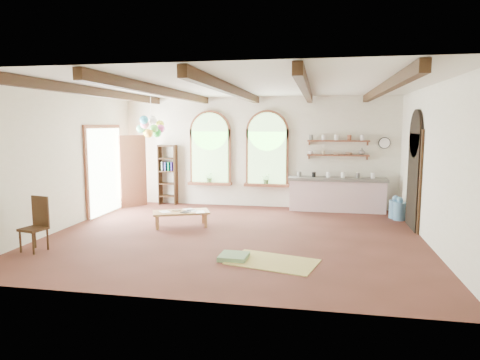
% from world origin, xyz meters
% --- Properties ---
extents(floor, '(8.00, 8.00, 0.00)m').
position_xyz_m(floor, '(0.00, 0.00, 0.00)').
color(floor, brown).
rests_on(floor, ground).
extents(ceiling_beams, '(6.20, 6.80, 0.18)m').
position_xyz_m(ceiling_beams, '(0.00, 0.00, 3.10)').
color(ceiling_beams, '#382711').
rests_on(ceiling_beams, ceiling).
extents(window_left, '(1.30, 0.28, 2.20)m').
position_xyz_m(window_left, '(-1.40, 3.43, 1.63)').
color(window_left, brown).
rests_on(window_left, floor).
extents(window_right, '(1.30, 0.28, 2.20)m').
position_xyz_m(window_right, '(0.30, 3.43, 1.63)').
color(window_right, brown).
rests_on(window_right, floor).
extents(left_doorway, '(0.10, 1.90, 2.50)m').
position_xyz_m(left_doorway, '(-3.95, 1.80, 1.15)').
color(left_doorway, brown).
rests_on(left_doorway, floor).
extents(right_doorway, '(0.10, 1.30, 2.40)m').
position_xyz_m(right_doorway, '(3.95, 1.50, 1.10)').
color(right_doorway, black).
rests_on(right_doorway, floor).
extents(kitchen_counter, '(2.68, 0.62, 0.94)m').
position_xyz_m(kitchen_counter, '(2.30, 3.20, 0.48)').
color(kitchen_counter, beige).
rests_on(kitchen_counter, floor).
extents(wall_shelf_lower, '(1.70, 0.24, 0.04)m').
position_xyz_m(wall_shelf_lower, '(2.30, 3.38, 1.55)').
color(wall_shelf_lower, brown).
rests_on(wall_shelf_lower, wall_back).
extents(wall_shelf_upper, '(1.70, 0.24, 0.04)m').
position_xyz_m(wall_shelf_upper, '(2.30, 3.38, 1.95)').
color(wall_shelf_upper, brown).
rests_on(wall_shelf_upper, wall_back).
extents(wall_clock, '(0.32, 0.04, 0.32)m').
position_xyz_m(wall_clock, '(3.55, 3.45, 1.90)').
color(wall_clock, black).
rests_on(wall_clock, wall_back).
extents(bookshelf, '(0.53, 0.32, 1.80)m').
position_xyz_m(bookshelf, '(-2.70, 3.32, 0.90)').
color(bookshelf, '#382711').
rests_on(bookshelf, floor).
extents(coffee_table, '(1.43, 1.06, 0.37)m').
position_xyz_m(coffee_table, '(-1.39, 0.60, 0.33)').
color(coffee_table, '#B77D54').
rests_on(coffee_table, floor).
extents(side_chair, '(0.49, 0.49, 1.04)m').
position_xyz_m(side_chair, '(-3.52, -1.78, 0.30)').
color(side_chair, '#382711').
rests_on(side_chair, floor).
extents(floor_mat, '(1.70, 1.29, 0.02)m').
position_xyz_m(floor_mat, '(1.03, -1.64, 0.01)').
color(floor_mat, '#CCBE66').
rests_on(floor_mat, floor).
extents(floor_cushion, '(0.52, 0.52, 0.09)m').
position_xyz_m(floor_cushion, '(0.32, -1.58, 0.04)').
color(floor_cushion, '#6B9063').
rests_on(floor_cushion, floor).
extents(water_jug_a, '(0.31, 0.31, 0.60)m').
position_xyz_m(water_jug_a, '(3.75, 2.50, 0.26)').
color(water_jug_a, '#5388B3').
rests_on(water_jug_a, floor).
extents(water_jug_b, '(0.31, 0.31, 0.59)m').
position_xyz_m(water_jug_b, '(3.82, 2.30, 0.26)').
color(water_jug_b, '#5388B3').
rests_on(water_jug_b, floor).
extents(balloon_cluster, '(0.78, 0.85, 1.15)m').
position_xyz_m(balloon_cluster, '(-2.78, 2.30, 2.33)').
color(balloon_cluster, white).
rests_on(balloon_cluster, floor).
extents(table_book, '(0.19, 0.24, 0.02)m').
position_xyz_m(table_book, '(-1.58, 0.68, 0.38)').
color(table_book, olive).
rests_on(table_book, coffee_table).
extents(tablet, '(0.22, 0.27, 0.01)m').
position_xyz_m(tablet, '(-1.25, 0.52, 0.38)').
color(tablet, black).
rests_on(tablet, coffee_table).
extents(potted_plant_left, '(0.27, 0.23, 0.30)m').
position_xyz_m(potted_plant_left, '(-1.40, 3.32, 0.85)').
color(potted_plant_left, '#598C4C').
rests_on(potted_plant_left, window_left).
extents(potted_plant_right, '(0.27, 0.23, 0.30)m').
position_xyz_m(potted_plant_right, '(0.30, 3.32, 0.85)').
color(potted_plant_right, '#598C4C').
rests_on(potted_plant_right, window_right).
extents(shelf_cup_a, '(0.12, 0.10, 0.10)m').
position_xyz_m(shelf_cup_a, '(1.55, 3.38, 1.62)').
color(shelf_cup_a, white).
rests_on(shelf_cup_a, wall_shelf_lower).
extents(shelf_cup_b, '(0.10, 0.10, 0.09)m').
position_xyz_m(shelf_cup_b, '(1.90, 3.38, 1.62)').
color(shelf_cup_b, beige).
rests_on(shelf_cup_b, wall_shelf_lower).
extents(shelf_bowl_a, '(0.22, 0.22, 0.05)m').
position_xyz_m(shelf_bowl_a, '(2.25, 3.38, 1.60)').
color(shelf_bowl_a, beige).
rests_on(shelf_bowl_a, wall_shelf_lower).
extents(shelf_bowl_b, '(0.20, 0.20, 0.06)m').
position_xyz_m(shelf_bowl_b, '(2.60, 3.38, 1.60)').
color(shelf_bowl_b, '#8C664C').
rests_on(shelf_bowl_b, wall_shelf_lower).
extents(shelf_vase, '(0.18, 0.18, 0.19)m').
position_xyz_m(shelf_vase, '(2.95, 3.38, 1.67)').
color(shelf_vase, slate).
rests_on(shelf_vase, wall_shelf_lower).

